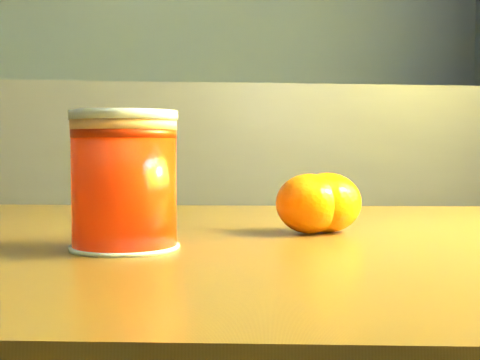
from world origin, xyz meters
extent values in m
cube|color=brown|center=(0.84, 0.31, 0.67)|extent=(1.01, 0.79, 0.04)
cylinder|color=#F72804|center=(0.69, 0.27, 0.73)|extent=(0.08, 0.08, 0.10)
cylinder|color=#FFAC68|center=(0.69, 0.27, 0.78)|extent=(0.08, 0.08, 0.01)
cylinder|color=silver|center=(0.69, 0.27, 0.79)|extent=(0.09, 0.09, 0.01)
ellipsoid|color=orange|center=(0.86, 0.34, 0.71)|extent=(0.07, 0.07, 0.06)
ellipsoid|color=orange|center=(0.88, 0.34, 0.71)|extent=(0.07, 0.07, 0.06)
camera|label=1|loc=(0.71, -0.27, 0.77)|focal=50.00mm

